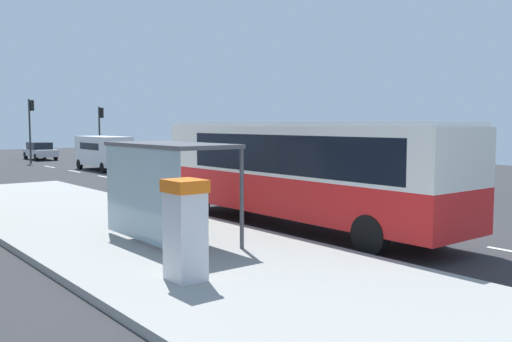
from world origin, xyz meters
name	(u,v)px	position (x,y,z in m)	size (l,w,h in m)	color
ground_plane	(140,185)	(0.00, 14.00, -0.02)	(56.00, 92.00, 0.04)	#2D2D30
sidewalk_platform	(130,234)	(-6.40, 2.00, 0.09)	(6.20, 30.00, 0.18)	#999993
lane_stripe_seg_1	(369,225)	(0.25, -1.00, 0.01)	(0.16, 2.20, 0.01)	silver
lane_stripe_seg_2	(267,207)	(0.25, 4.00, 0.01)	(0.16, 2.20, 0.01)	silver
lane_stripe_seg_3	(196,194)	(0.25, 9.00, 0.01)	(0.16, 2.20, 0.01)	silver
lane_stripe_seg_4	(145,184)	(0.25, 14.00, 0.01)	(0.16, 2.20, 0.01)	silver
lane_stripe_seg_5	(105,177)	(0.25, 19.00, 0.01)	(0.16, 2.20, 0.01)	silver
lane_stripe_seg_6	(74,171)	(0.25, 24.00, 0.01)	(0.16, 2.20, 0.01)	silver
lane_stripe_seg_7	(49,167)	(0.25, 29.00, 0.01)	(0.16, 2.20, 0.01)	silver
bus	(299,168)	(-1.71, 0.12, 1.84)	(2.55, 11.01, 3.21)	red
white_van	(103,150)	(2.20, 23.77, 1.34)	(2.05, 5.21, 2.30)	white
sedan_near	(40,151)	(2.30, 37.63, 0.79)	(1.86, 4.41, 1.52)	#B7B7BC
ticket_machine	(185,229)	(-7.73, -3.18, 1.17)	(0.66, 0.76, 1.94)	silver
recycling_bin_orange	(186,205)	(-4.20, 2.57, 0.66)	(0.52, 0.52, 0.95)	orange
recycling_bin_blue	(175,202)	(-4.20, 3.27, 0.66)	(0.52, 0.52, 0.95)	blue
traffic_light_near_side	(100,125)	(5.51, 31.97, 3.05)	(0.49, 0.28, 4.55)	#2D2D2D
traffic_light_median	(31,121)	(0.40, 33.57, 3.38)	(0.49, 0.28, 5.09)	#2D2D2D
bus_shelter	(159,167)	(-6.41, 0.21, 2.10)	(1.80, 4.00, 2.50)	#4C4C51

